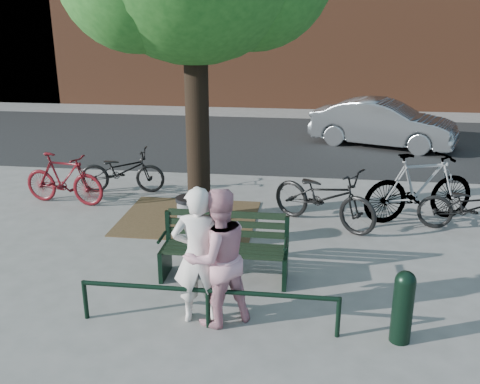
# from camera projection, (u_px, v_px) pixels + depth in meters

# --- Properties ---
(ground) EXTENTS (90.00, 90.00, 0.00)m
(ground) POSITION_uv_depth(u_px,v_px,m) (224.00, 279.00, 7.44)
(ground) COLOR gray
(ground) RESTS_ON ground
(dirt_pit) EXTENTS (2.40, 2.00, 0.02)m
(dirt_pit) POSITION_uv_depth(u_px,v_px,m) (189.00, 218.00, 9.63)
(dirt_pit) COLOR brown
(dirt_pit) RESTS_ON ground
(road) EXTENTS (40.00, 7.00, 0.01)m
(road) POSITION_uv_depth(u_px,v_px,m) (271.00, 141.00, 15.42)
(road) COLOR black
(road) RESTS_ON ground
(park_bench) EXTENTS (1.74, 0.54, 0.97)m
(park_bench) POSITION_uv_depth(u_px,v_px,m) (225.00, 245.00, 7.36)
(park_bench) COLOR black
(park_bench) RESTS_ON ground
(guard_railing) EXTENTS (3.06, 0.06, 0.51)m
(guard_railing) POSITION_uv_depth(u_px,v_px,m) (208.00, 297.00, 6.18)
(guard_railing) COLOR black
(guard_railing) RESTS_ON ground
(person_left) EXTENTS (0.66, 0.48, 1.69)m
(person_left) POSITION_uv_depth(u_px,v_px,m) (199.00, 256.00, 6.20)
(person_left) COLOR silver
(person_left) RESTS_ON ground
(person_right) EXTENTS (1.03, 0.98, 1.68)m
(person_right) POSITION_uv_depth(u_px,v_px,m) (217.00, 257.00, 6.17)
(person_right) COLOR #D2909F
(person_right) RESTS_ON ground
(bollard) EXTENTS (0.23, 0.23, 0.87)m
(bollard) POSITION_uv_depth(u_px,v_px,m) (403.00, 304.00, 5.90)
(bollard) COLOR black
(bollard) RESTS_ON ground
(litter_bin) EXTENTS (0.41, 0.41, 0.85)m
(litter_bin) POSITION_uv_depth(u_px,v_px,m) (190.00, 223.00, 8.28)
(litter_bin) COLOR gray
(litter_bin) RESTS_ON ground
(bicycle_a) EXTENTS (1.79, 0.80, 0.91)m
(bicycle_a) POSITION_uv_depth(u_px,v_px,m) (122.00, 171.00, 10.91)
(bicycle_a) COLOR black
(bicycle_a) RESTS_ON ground
(bicycle_b) EXTENTS (1.72, 0.71, 1.00)m
(bicycle_b) POSITION_uv_depth(u_px,v_px,m) (64.00, 179.00, 10.23)
(bicycle_b) COLOR #500B10
(bicycle_b) RESTS_ON ground
(bicycle_c) EXTENTS (2.06, 1.66, 1.05)m
(bicycle_c) POSITION_uv_depth(u_px,v_px,m) (324.00, 196.00, 9.17)
(bicycle_c) COLOR black
(bicycle_c) RESTS_ON ground
(bicycle_d) EXTENTS (2.14, 1.24, 1.24)m
(bicycle_d) POSITION_uv_depth(u_px,v_px,m) (419.00, 187.00, 9.35)
(bicycle_d) COLOR gray
(bicycle_d) RESTS_ON ground
(bicycle_e) EXTENTS (1.83, 0.96, 0.92)m
(bicycle_e) POSITION_uv_depth(u_px,v_px,m) (473.00, 207.00, 8.89)
(bicycle_e) COLOR black
(bicycle_e) RESTS_ON ground
(parked_car) EXTENTS (4.10, 2.59, 1.27)m
(parked_car) POSITION_uv_depth(u_px,v_px,m) (383.00, 123.00, 14.62)
(parked_car) COLOR slate
(parked_car) RESTS_ON ground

